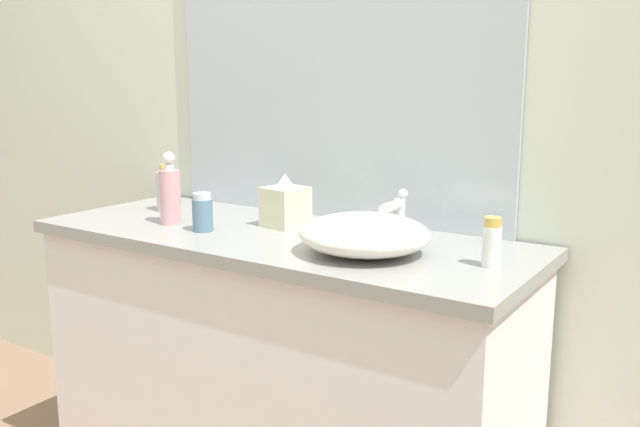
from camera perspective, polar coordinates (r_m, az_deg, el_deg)
bathroom_wall_rear at (r=2.24m, az=0.19°, el=10.80°), size 6.00×0.06×2.60m
vanity_counter at (r=2.13m, az=-3.46°, el=-13.15°), size 1.51×0.58×0.87m
wall_mirror_panel at (r=2.18m, az=0.95°, el=16.27°), size 1.22×0.01×1.27m
sink_basin at (r=1.75m, az=3.75°, el=-1.73°), size 0.34×0.33×0.10m
faucet at (r=1.90m, az=6.49°, el=0.13°), size 0.03×0.13×0.14m
soap_dispenser at (r=2.15m, az=-12.47°, el=1.65°), size 0.07×0.07×0.22m
lotion_bottle at (r=2.37m, az=-12.81°, el=1.94°), size 0.06×0.06×0.16m
perfume_bottle at (r=1.67m, az=14.21°, el=-2.40°), size 0.05×0.05×0.12m
spray_can at (r=2.03m, az=-9.83°, el=0.07°), size 0.06×0.06×0.11m
tissue_box at (r=2.06m, az=-2.94°, el=0.77°), size 0.13×0.13×0.16m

